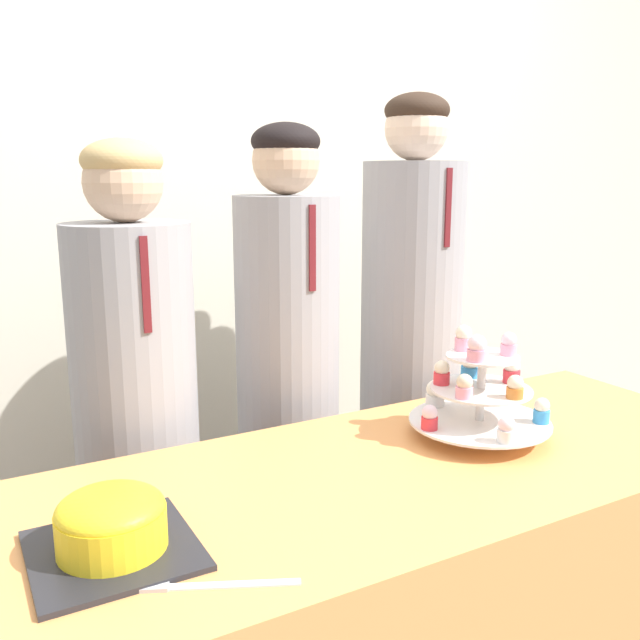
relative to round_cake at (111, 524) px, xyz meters
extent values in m
cube|color=beige|center=(0.65, 1.18, 0.53)|extent=(9.00, 0.06, 2.70)
cube|color=#EF9951|center=(0.65, 0.05, -0.43)|extent=(1.67, 0.66, 0.76)
cube|color=#232328|center=(0.00, 0.00, -0.05)|extent=(0.26, 0.26, 0.01)
cylinder|color=yellow|center=(0.00, 0.00, -0.01)|extent=(0.18, 0.18, 0.07)
ellipsoid|color=yellow|center=(0.00, 0.00, 0.03)|extent=(0.17, 0.17, 0.06)
cube|color=silver|center=(0.14, -0.18, -0.05)|extent=(0.19, 0.10, 0.00)
cube|color=#B2B2B7|center=(0.01, -0.12, -0.05)|extent=(0.09, 0.05, 0.01)
cylinder|color=silver|center=(0.87, 0.10, 0.05)|extent=(0.02, 0.02, 0.20)
cylinder|color=silver|center=(0.87, 0.10, -0.01)|extent=(0.33, 0.33, 0.01)
cylinder|color=silver|center=(0.87, 0.10, 0.06)|extent=(0.23, 0.23, 0.01)
cylinder|color=silver|center=(0.87, 0.10, 0.14)|extent=(0.17, 0.17, 0.01)
cylinder|color=#E5333D|center=(0.73, 0.11, 0.00)|extent=(0.04, 0.04, 0.03)
sphere|color=silver|center=(0.73, 0.11, 0.03)|extent=(0.04, 0.04, 0.04)
cylinder|color=white|center=(0.82, -0.04, 0.00)|extent=(0.04, 0.04, 0.03)
sphere|color=silver|center=(0.82, -0.04, 0.03)|extent=(0.04, 0.04, 0.04)
cylinder|color=#3893DB|center=(0.98, 0.01, 0.01)|extent=(0.04, 0.04, 0.03)
sphere|color=#F4E5C6|center=(0.98, 0.01, 0.03)|extent=(0.04, 0.04, 0.04)
cylinder|color=pink|center=(0.99, 0.17, 0.01)|extent=(0.04, 0.04, 0.03)
sphere|color=#F4E5C6|center=(0.99, 0.17, 0.03)|extent=(0.04, 0.04, 0.04)
cylinder|color=white|center=(0.84, 0.23, 0.00)|extent=(0.05, 0.05, 0.03)
sphere|color=white|center=(0.84, 0.23, 0.03)|extent=(0.04, 0.04, 0.04)
cylinder|color=#E5333D|center=(0.96, 0.09, 0.08)|extent=(0.04, 0.04, 0.03)
sphere|color=white|center=(0.96, 0.09, 0.11)|extent=(0.04, 0.04, 0.04)
cylinder|color=#3893DB|center=(0.90, 0.18, 0.08)|extent=(0.04, 0.04, 0.03)
sphere|color=#F4E5C6|center=(0.90, 0.18, 0.11)|extent=(0.04, 0.04, 0.04)
cylinder|color=#E5333D|center=(0.81, 0.17, 0.08)|extent=(0.04, 0.04, 0.03)
sphere|color=#F4E5C6|center=(0.81, 0.17, 0.11)|extent=(0.04, 0.04, 0.04)
cylinder|color=pink|center=(0.78, 0.06, 0.08)|extent=(0.04, 0.04, 0.03)
sphere|color=beige|center=(0.78, 0.06, 0.11)|extent=(0.04, 0.04, 0.04)
cylinder|color=orange|center=(0.88, 0.01, 0.08)|extent=(0.04, 0.04, 0.02)
sphere|color=#F4E5C6|center=(0.88, 0.01, 0.10)|extent=(0.04, 0.04, 0.04)
cylinder|color=pink|center=(0.92, 0.07, 0.16)|extent=(0.04, 0.04, 0.03)
sphere|color=silver|center=(0.92, 0.07, 0.18)|extent=(0.04, 0.04, 0.04)
cylinder|color=pink|center=(0.86, 0.15, 0.16)|extent=(0.04, 0.04, 0.03)
sphere|color=#F4E5C6|center=(0.86, 0.15, 0.19)|extent=(0.04, 0.04, 0.04)
cylinder|color=pink|center=(0.82, 0.07, 0.16)|extent=(0.04, 0.04, 0.03)
sphere|color=silver|center=(0.82, 0.07, 0.19)|extent=(0.04, 0.04, 0.04)
cylinder|color=#939399|center=(0.20, 0.62, -0.19)|extent=(0.31, 0.31, 1.26)
sphere|color=#D6AD89|center=(0.20, 0.62, 0.53)|extent=(0.19, 0.19, 0.19)
ellipsoid|color=tan|center=(0.20, 0.62, 0.59)|extent=(0.19, 0.19, 0.10)
cube|color=maroon|center=(0.20, 0.47, 0.31)|extent=(0.02, 0.01, 0.22)
cylinder|color=#939399|center=(0.63, 0.62, -0.16)|extent=(0.29, 0.29, 1.32)
sphere|color=#D6AD89|center=(0.63, 0.62, 0.59)|extent=(0.18, 0.18, 0.18)
ellipsoid|color=black|center=(0.63, 0.62, 0.64)|extent=(0.18, 0.18, 0.10)
cube|color=maroon|center=(0.63, 0.48, 0.37)|extent=(0.02, 0.01, 0.22)
cylinder|color=#939399|center=(1.06, 0.62, -0.11)|extent=(0.31, 0.31, 1.41)
sphere|color=beige|center=(1.06, 0.62, 0.69)|extent=(0.19, 0.19, 0.19)
ellipsoid|color=#332319|center=(1.06, 0.62, 0.74)|extent=(0.19, 0.19, 0.10)
cube|color=maroon|center=(1.06, 0.47, 0.46)|extent=(0.02, 0.01, 0.22)
camera|label=1|loc=(-0.19, -1.04, 0.55)|focal=38.00mm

